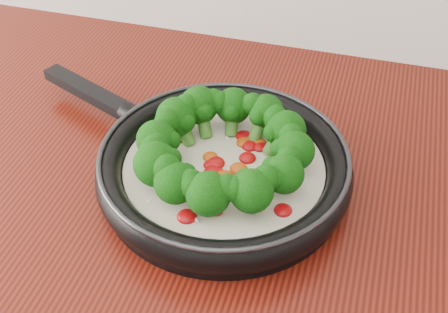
% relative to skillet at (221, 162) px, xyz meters
% --- Properties ---
extents(skillet, '(0.55, 0.44, 0.10)m').
position_rel_skillet_xyz_m(skillet, '(0.00, 0.00, 0.00)').
color(skillet, black).
rests_on(skillet, counter).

